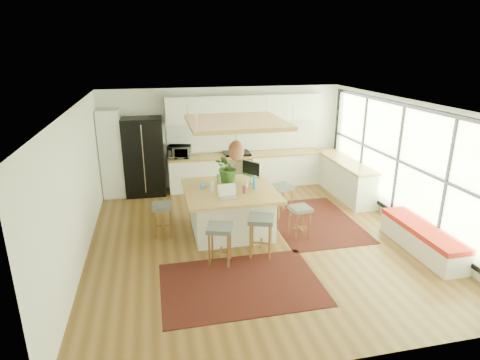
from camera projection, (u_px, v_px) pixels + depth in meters
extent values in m
plane|color=brown|center=(255.00, 238.00, 8.14)|extent=(7.00, 7.00, 0.00)
plane|color=white|center=(257.00, 105.00, 7.29)|extent=(7.00, 7.00, 0.00)
plane|color=white|center=(224.00, 137.00, 10.96)|extent=(6.50, 0.00, 6.50)
plane|color=white|center=(334.00, 268.00, 4.47)|extent=(6.50, 0.00, 6.50)
plane|color=white|center=(78.00, 187.00, 7.05)|extent=(0.00, 7.00, 7.00)
plane|color=white|center=(405.00, 165.00, 8.38)|extent=(0.00, 7.00, 7.00)
cube|color=white|center=(112.00, 154.00, 10.13)|extent=(0.55, 0.60, 2.25)
cube|color=white|center=(246.00, 171.00, 11.06)|extent=(4.20, 0.60, 0.88)
cube|color=#B0863E|center=(246.00, 155.00, 10.91)|extent=(4.24, 0.64, 0.05)
cube|color=white|center=(243.00, 136.00, 11.05)|extent=(4.20, 0.02, 0.80)
cube|color=white|center=(245.00, 108.00, 10.65)|extent=(4.20, 0.34, 0.70)
cube|color=white|center=(344.00, 178.00, 10.45)|extent=(0.60, 2.50, 0.88)
cube|color=#B0863E|center=(346.00, 161.00, 10.31)|extent=(0.64, 2.54, 0.05)
cube|color=black|center=(241.00, 284.00, 6.55)|extent=(2.60, 1.80, 0.01)
cube|color=black|center=(313.00, 221.00, 8.91)|extent=(1.80, 2.60, 0.01)
imported|color=#A5A5AA|center=(179.00, 150.00, 10.48)|extent=(0.63, 0.43, 0.40)
imported|color=#1E4C19|center=(228.00, 170.00, 8.57)|extent=(0.89, 0.91, 0.53)
imported|color=white|center=(205.00, 185.00, 8.38)|extent=(0.22, 0.22, 0.05)
cylinder|color=#399FE4|center=(203.00, 185.00, 8.14)|extent=(0.07, 0.07, 0.19)
cylinder|color=silver|center=(212.00, 189.00, 7.94)|extent=(0.07, 0.07, 0.19)
cylinder|color=#953142|center=(245.00, 189.00, 7.94)|extent=(0.07, 0.07, 0.19)
cylinder|color=white|center=(246.00, 183.00, 8.28)|extent=(0.07, 0.07, 0.19)
cylinder|color=#5B8B53|center=(218.00, 182.00, 8.35)|extent=(0.07, 0.07, 0.19)
cylinder|color=#399FE4|center=(255.00, 185.00, 8.17)|extent=(0.07, 0.07, 0.19)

